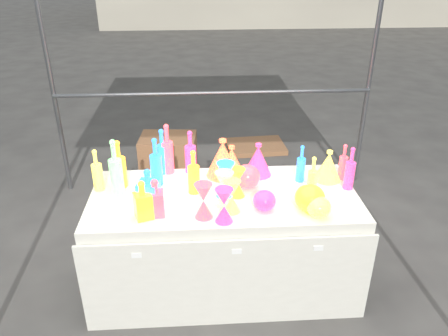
{
  "coord_description": "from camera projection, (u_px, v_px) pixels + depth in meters",
  "views": [
    {
      "loc": [
        -0.16,
        -2.53,
        2.24
      ],
      "look_at": [
        0.0,
        0.0,
        0.95
      ],
      "focal_mm": 35.0,
      "sensor_mm": 36.0,
      "label": 1
    }
  ],
  "objects": [
    {
      "name": "ground",
      "position": [
        224.0,
        280.0,
        3.28
      ],
      "size": [
        80.0,
        80.0,
        0.0
      ],
      "primitive_type": "plane",
      "color": "#5B5854",
      "rests_on": "ground"
    },
    {
      "name": "display_table",
      "position": [
        224.0,
        241.0,
        3.1
      ],
      "size": [
        1.84,
        0.83,
        0.75
      ],
      "color": "silver",
      "rests_on": "ground"
    },
    {
      "name": "cardboard_box_closed",
      "position": [
        169.0,
        155.0,
        4.74
      ],
      "size": [
        0.62,
        0.47,
        0.43
      ],
      "primitive_type": "cube",
      "rotation": [
        0.0,
        0.0,
        -0.08
      ],
      "color": "#9A6845",
      "rests_on": "ground"
    },
    {
      "name": "cardboard_box_flat",
      "position": [
        256.0,
        146.0,
        5.4
      ],
      "size": [
        0.73,
        0.55,
        0.06
      ],
      "primitive_type": "cube",
      "rotation": [
        0.0,
        0.0,
        0.07
      ],
      "color": "#9A6845",
      "rests_on": "ground"
    },
    {
      "name": "bottle_0",
      "position": [
        119.0,
        164.0,
        2.97
      ],
      "size": [
        0.12,
        0.12,
        0.34
      ],
      "primitive_type": null,
      "rotation": [
        0.0,
        0.0,
        0.41
      ],
      "color": "red",
      "rests_on": "display_table"
    },
    {
      "name": "bottle_1",
      "position": [
        162.0,
        151.0,
        3.15
      ],
      "size": [
        0.09,
        0.09,
        0.34
      ],
      "primitive_type": null,
      "rotation": [
        0.0,
        0.0,
        0.09
      ],
      "color": "#198C3B",
      "rests_on": "display_table"
    },
    {
      "name": "bottle_2",
      "position": [
        167.0,
        149.0,
        3.14
      ],
      "size": [
        0.08,
        0.08,
        0.38
      ],
      "primitive_type": null,
      "rotation": [
        0.0,
        0.0,
        -0.02
      ],
      "color": "orange",
      "rests_on": "display_table"
    },
    {
      "name": "bottle_3",
      "position": [
        190.0,
        152.0,
        3.16
      ],
      "size": [
        0.09,
        0.09,
        0.33
      ],
      "primitive_type": null,
      "rotation": [
        0.0,
        0.0,
        -0.14
      ],
      "color": "#1E4CB0",
      "rests_on": "display_table"
    },
    {
      "name": "bottle_4",
      "position": [
        97.0,
        170.0,
        2.93
      ],
      "size": [
        0.09,
        0.09,
        0.3
      ],
      "primitive_type": null,
      "rotation": [
        0.0,
        0.0,
        -0.36
      ],
      "color": "#11646D",
      "rests_on": "display_table"
    },
    {
      "name": "bottle_5",
      "position": [
        115.0,
        168.0,
        2.86
      ],
      "size": [
        0.11,
        0.11,
        0.4
      ],
      "primitive_type": null,
      "rotation": [
        0.0,
        0.0,
        0.26
      ],
      "color": "#CB28BF",
      "rests_on": "display_table"
    },
    {
      "name": "bottle_6",
      "position": [
        194.0,
        172.0,
        2.9
      ],
      "size": [
        0.09,
        0.09,
        0.31
      ],
      "primitive_type": null,
      "rotation": [
        0.0,
        0.0,
        0.17
      ],
      "color": "red",
      "rests_on": "display_table"
    },
    {
      "name": "bottle_7",
      "position": [
        156.0,
        162.0,
        2.99
      ],
      "size": [
        0.08,
        0.08,
        0.35
      ],
      "primitive_type": null,
      "rotation": [
        0.0,
        0.0,
        0.0
      ],
      "color": "#198C3B",
      "rests_on": "display_table"
    },
    {
      "name": "decanter_0",
      "position": [
        143.0,
        200.0,
        2.63
      ],
      "size": [
        0.13,
        0.13,
        0.26
      ],
      "primitive_type": null,
      "rotation": [
        0.0,
        0.0,
        0.34
      ],
      "color": "red",
      "rests_on": "display_table"
    },
    {
      "name": "decanter_1",
      "position": [
        156.0,
        197.0,
        2.66
      ],
      "size": [
        0.1,
        0.1,
        0.25
      ],
      "primitive_type": null,
      "rotation": [
        0.0,
        0.0,
        0.07
      ],
      "color": "orange",
      "rests_on": "display_table"
    },
    {
      "name": "decanter_2",
      "position": [
        149.0,
        190.0,
        2.7
      ],
      "size": [
        0.15,
        0.15,
        0.29
      ],
      "primitive_type": null,
      "rotation": [
        0.0,
        0.0,
        -0.21
      ],
      "color": "#198C3B",
      "rests_on": "display_table"
    },
    {
      "name": "hourglass_0",
      "position": [
        204.0,
        201.0,
        2.65
      ],
      "size": [
        0.15,
        0.15,
        0.23
      ],
      "primitive_type": null,
      "rotation": [
        0.0,
        0.0,
        -0.41
      ],
      "color": "orange",
      "rests_on": "display_table"
    },
    {
      "name": "hourglass_1",
      "position": [
        224.0,
        205.0,
        2.61
      ],
      "size": [
        0.13,
        0.13,
        0.22
      ],
      "primitive_type": null,
      "rotation": [
        0.0,
        0.0,
        -0.2
      ],
      "color": "#1E4CB0",
      "rests_on": "display_table"
    },
    {
      "name": "hourglass_2",
      "position": [
        232.0,
        196.0,
        2.71
      ],
      "size": [
        0.13,
        0.13,
        0.22
      ],
      "primitive_type": null,
      "rotation": [
        0.0,
        0.0,
        0.18
      ],
      "color": "#11646D",
      "rests_on": "display_table"
    },
    {
      "name": "hourglass_3",
      "position": [
        224.0,
        189.0,
        2.76
      ],
      "size": [
        0.15,
        0.15,
        0.24
      ],
      "primitive_type": null,
      "rotation": [
        0.0,
        0.0,
        -0.3
      ],
      "color": "#CB28BF",
      "rests_on": "display_table"
    },
    {
      "name": "hourglass_4",
      "position": [
        238.0,
        183.0,
        2.88
      ],
      "size": [
        0.12,
        0.12,
        0.2
      ],
      "primitive_type": null,
      "rotation": [
        0.0,
        0.0,
        0.21
      ],
      "color": "red",
      "rests_on": "display_table"
    },
    {
      "name": "hourglass_5",
      "position": [
        226.0,
        180.0,
        2.87
      ],
      "size": [
        0.15,
        0.15,
        0.25
      ],
      "primitive_type": null,
      "rotation": [
        0.0,
        0.0,
        0.31
      ],
      "color": "#198C3B",
      "rests_on": "display_table"
    },
    {
      "name": "globe_0",
      "position": [
        310.0,
        199.0,
        2.73
      ],
      "size": [
        0.22,
        0.22,
        0.15
      ],
      "primitive_type": null,
      "rotation": [
        0.0,
        0.0,
        -0.18
      ],
      "color": "red",
      "rests_on": "display_table"
    },
    {
      "name": "globe_1",
      "position": [
        319.0,
        208.0,
        2.67
      ],
      "size": [
        0.17,
        0.17,
        0.12
      ],
      "primitive_type": null,
      "rotation": [
        0.0,
        0.0,
        -0.18
      ],
      "color": "#11646D",
      "rests_on": "display_table"
    },
    {
      "name": "globe_2",
      "position": [
        247.0,
        178.0,
        3.0
      ],
      "size": [
        0.22,
        0.22,
        0.15
      ],
      "primitive_type": null,
      "rotation": [
        0.0,
        0.0,
        0.23
      ],
      "color": "orange",
      "rests_on": "display_table"
    },
    {
      "name": "globe_3",
      "position": [
        264.0,
        202.0,
        2.74
      ],
      "size": [
        0.19,
        0.19,
        0.12
      ],
      "primitive_type": null,
      "rotation": [
        0.0,
        0.0,
        -0.4
      ],
      "color": "#1E4CB0",
      "rests_on": "display_table"
    },
    {
      "name": "lampshade_0",
      "position": [
        223.0,
        158.0,
        3.12
      ],
      "size": [
        0.3,
        0.3,
        0.28
      ],
      "primitive_type": null,
      "rotation": [
        0.0,
        0.0,
        -0.32
      ],
      "color": "yellow",
      "rests_on": "display_table"
    },
    {
      "name": "lampshade_1",
      "position": [
        232.0,
        161.0,
        3.14
      ],
      "size": [
        0.2,
        0.2,
        0.23
      ],
      "primitive_type": null,
      "rotation": [
        0.0,
        0.0,
        0.03
      ],
      "color": "yellow",
      "rests_on": "display_table"
    },
    {
      "name": "lampshade_2",
      "position": [
        258.0,
        159.0,
        3.15
      ],
      "size": [
        0.26,
        0.26,
        0.24
      ],
      "primitive_type": null,
      "rotation": [
        0.0,
        0.0,
        -0.34
      ],
      "color": "#1E4CB0",
      "rests_on": "display_table"
    },
    {
      "name": "lampshade_3",
      "position": [
        328.0,
        165.0,
        3.08
      ],
      "size": [
        0.24,
        0.24,
        0.23
      ],
      "primitive_type": null,
      "rotation": [
        0.0,
        0.0,
        -0.35
      ],
      "color": "#11646D",
      "rests_on": "display_table"
    },
    {
      "name": "bottle_8",
      "position": [
        301.0,
        163.0,
        3.05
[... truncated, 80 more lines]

